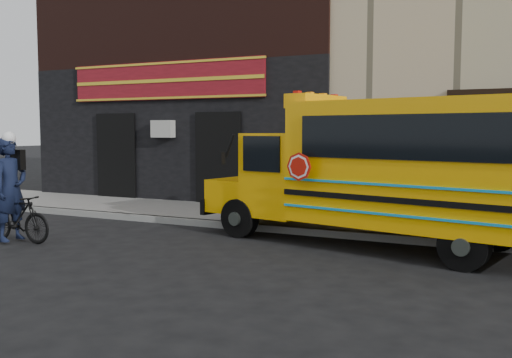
{
  "coord_description": "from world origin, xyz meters",
  "views": [
    {
      "loc": [
        4.66,
        -8.62,
        2.21
      ],
      "look_at": [
        -0.35,
        1.85,
        1.22
      ],
      "focal_mm": 40.0,
      "sensor_mm": 36.0,
      "label": 1
    }
  ],
  "objects_px": {
    "bicycle": "(17,218)",
    "cyclist": "(11,192)",
    "school_bus": "(387,168)",
    "sign_pole": "(468,166)"
  },
  "relations": [
    {
      "from": "bicycle",
      "to": "cyclist",
      "type": "height_order",
      "value": "cyclist"
    },
    {
      "from": "school_bus",
      "to": "bicycle",
      "type": "bearing_deg",
      "value": -158.12
    },
    {
      "from": "school_bus",
      "to": "sign_pole",
      "type": "height_order",
      "value": "school_bus"
    },
    {
      "from": "sign_pole",
      "to": "school_bus",
      "type": "bearing_deg",
      "value": -140.46
    },
    {
      "from": "sign_pole",
      "to": "bicycle",
      "type": "distance_m",
      "value": 8.93
    },
    {
      "from": "sign_pole",
      "to": "cyclist",
      "type": "xyz_separation_m",
      "value": [
        -8.08,
        -3.87,
        -0.51
      ]
    },
    {
      "from": "sign_pole",
      "to": "bicycle",
      "type": "relative_size",
      "value": 1.7
    },
    {
      "from": "cyclist",
      "to": "bicycle",
      "type": "bearing_deg",
      "value": -38.51
    },
    {
      "from": "sign_pole",
      "to": "cyclist",
      "type": "relative_size",
      "value": 1.35
    },
    {
      "from": "cyclist",
      "to": "school_bus",
      "type": "bearing_deg",
      "value": -68.47
    }
  ]
}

